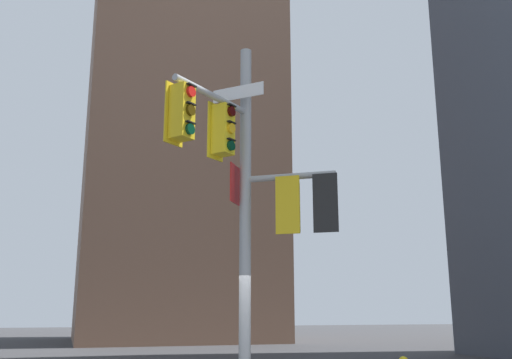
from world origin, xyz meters
name	(u,v)px	position (x,y,z in m)	size (l,w,h in m)	color
building_mid_block	(178,129)	(3.24, 26.39, 14.04)	(12.02, 12.02, 28.08)	brown
signal_pole_assembly	(251,188)	(-0.02, -0.46, 4.16)	(3.49, 1.90, 7.29)	#9EA0A3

